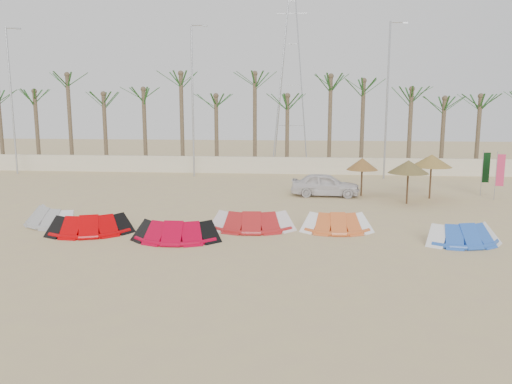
# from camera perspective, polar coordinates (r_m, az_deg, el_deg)

# --- Properties ---
(ground) EXTENTS (120.00, 120.00, 0.00)m
(ground) POSITION_cam_1_polar(r_m,az_deg,el_deg) (17.51, -1.86, -7.55)
(ground) COLOR tan
(ground) RESTS_ON ground
(boundary_wall) EXTENTS (60.00, 0.30, 1.30)m
(boundary_wall) POSITION_cam_1_polar(r_m,az_deg,el_deg) (38.91, 2.22, 3.07)
(boundary_wall) COLOR beige
(boundary_wall) RESTS_ON ground
(palm_line) EXTENTS (52.00, 4.00, 7.70)m
(palm_line) POSITION_cam_1_polar(r_m,az_deg,el_deg) (40.12, 3.37, 11.55)
(palm_line) COLOR brown
(palm_line) RESTS_ON ground
(lamp_a) EXTENTS (1.25, 0.14, 11.00)m
(lamp_a) POSITION_cam_1_polar(r_m,az_deg,el_deg) (42.74, -26.13, 9.57)
(lamp_a) COLOR #A5A8AD
(lamp_a) RESTS_ON ground
(lamp_b) EXTENTS (1.25, 0.14, 11.00)m
(lamp_b) POSITION_cam_1_polar(r_m,az_deg,el_deg) (37.47, -7.21, 10.58)
(lamp_b) COLOR #A5A8AD
(lamp_b) RESTS_ON ground
(lamp_c) EXTENTS (1.25, 0.14, 11.00)m
(lamp_c) POSITION_cam_1_polar(r_m,az_deg,el_deg) (37.05, 14.81, 10.35)
(lamp_c) COLOR #A5A8AD
(lamp_c) RESTS_ON ground
(pylon) EXTENTS (3.00, 3.00, 14.00)m
(pylon) POSITION_cam_1_polar(r_m,az_deg,el_deg) (44.90, 3.92, 3.12)
(pylon) COLOR #A5A8AD
(pylon) RESTS_ON ground
(kite_grey) EXTENTS (3.48, 2.64, 0.90)m
(kite_grey) POSITION_cam_1_polar(r_m,az_deg,el_deg) (24.06, -22.33, -2.46)
(kite_grey) COLOR #979797
(kite_grey) RESTS_ON ground
(kite_red_left) EXTENTS (3.66, 2.41, 0.90)m
(kite_red_left) POSITION_cam_1_polar(r_m,az_deg,el_deg) (21.87, -18.13, -3.37)
(kite_red_left) COLOR #B90003
(kite_red_left) RESTS_ON ground
(kite_red_mid) EXTENTS (3.37, 1.58, 0.90)m
(kite_red_mid) POSITION_cam_1_polar(r_m,az_deg,el_deg) (20.04, -8.97, -4.18)
(kite_red_mid) COLOR #AD0020
(kite_red_mid) RESTS_ON ground
(kite_red_right) EXTENTS (3.56, 1.70, 0.90)m
(kite_red_right) POSITION_cam_1_polar(r_m,az_deg,el_deg) (21.49, -0.38, -3.11)
(kite_red_right) COLOR #A91B1C
(kite_red_right) RESTS_ON ground
(kite_orange) EXTENTS (2.98, 1.66, 0.90)m
(kite_orange) POSITION_cam_1_polar(r_m,az_deg,el_deg) (21.43, 9.21, -3.28)
(kite_orange) COLOR #DB6029
(kite_orange) RESTS_ON ground
(kite_blue) EXTENTS (3.17, 2.08, 0.90)m
(kite_blue) POSITION_cam_1_polar(r_m,az_deg,el_deg) (20.85, 22.53, -4.29)
(kite_blue) COLOR blue
(kite_blue) RESTS_ON ground
(parasol_left) EXTENTS (1.84, 1.84, 2.23)m
(parasol_left) POSITION_cam_1_polar(r_m,az_deg,el_deg) (29.77, 12.05, 3.15)
(parasol_left) COLOR #4C331E
(parasol_left) RESTS_ON ground
(parasol_mid) EXTENTS (2.15, 2.15, 2.37)m
(parasol_mid) POSITION_cam_1_polar(r_m,az_deg,el_deg) (27.86, 17.03, 2.77)
(parasol_mid) COLOR #4C331E
(parasol_mid) RESTS_ON ground
(parasol_right) EXTENTS (2.27, 2.27, 2.52)m
(parasol_right) POSITION_cam_1_polar(r_m,az_deg,el_deg) (29.85, 19.43, 3.38)
(parasol_right) COLOR #4C331E
(parasol_right) RESTS_ON ground
(flag_pink) EXTENTS (0.45, 0.10, 2.73)m
(flag_pink) POSITION_cam_1_polar(r_m,az_deg,el_deg) (30.89, 26.05, 2.12)
(flag_pink) COLOR #A5A8AD
(flag_pink) RESTS_ON ground
(flag_green) EXTENTS (0.45, 0.06, 2.70)m
(flag_green) POSITION_cam_1_polar(r_m,az_deg,el_deg) (32.00, 24.74, 2.42)
(flag_green) COLOR #A5A8AD
(flag_green) RESTS_ON ground
(car) EXTENTS (4.04, 1.78, 1.35)m
(car) POSITION_cam_1_polar(r_m,az_deg,el_deg) (29.44, 7.93, 0.84)
(car) COLOR silver
(car) RESTS_ON ground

